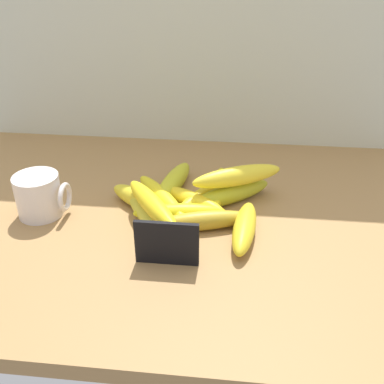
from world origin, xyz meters
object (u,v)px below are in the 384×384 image
at_px(chalkboard_sign, 167,245).
at_px(banana_0, 207,194).
at_px(banana_4, 162,197).
at_px(banana_12, 237,176).
at_px(coffee_mug, 40,195).
at_px(banana_2, 244,228).
at_px(banana_6, 140,199).
at_px(banana_11, 152,205).
at_px(banana_8, 173,182).
at_px(banana_10, 193,201).
at_px(banana_7, 203,221).
at_px(banana_9, 219,187).
at_px(banana_1, 151,218).
at_px(banana_5, 231,194).
at_px(banana_3, 179,212).

relative_size(chalkboard_sign, banana_0, 0.60).
relative_size(banana_4, banana_12, 1.04).
bearing_deg(coffee_mug, banana_2, -5.08).
height_order(banana_6, banana_11, banana_11).
bearing_deg(banana_2, chalkboard_sign, -145.17).
distance_m(banana_8, banana_10, 0.09).
distance_m(banana_7, banana_9, 0.14).
height_order(coffee_mug, banana_0, coffee_mug).
distance_m(coffee_mug, banana_4, 0.24).
bearing_deg(banana_7, banana_1, -178.69).
bearing_deg(banana_5, banana_1, -144.32).
bearing_deg(banana_4, banana_2, -29.23).
bearing_deg(banana_4, banana_0, 14.23).
bearing_deg(chalkboard_sign, banana_7, 64.54).
height_order(banana_2, banana_6, same).
bearing_deg(banana_1, banana_4, 84.95).
xyz_separation_m(banana_7, banana_9, (0.02, 0.14, -0.00)).
distance_m(banana_4, banana_6, 0.05).
height_order(chalkboard_sign, banana_0, chalkboard_sign).
xyz_separation_m(banana_3, banana_7, (0.05, -0.03, 0.00)).
relative_size(chalkboard_sign, banana_10, 0.68).
bearing_deg(banana_0, banana_4, -165.77).
distance_m(banana_9, banana_10, 0.08).
distance_m(chalkboard_sign, banana_10, 0.18).
bearing_deg(banana_8, banana_1, -98.68).
distance_m(banana_5, banana_10, 0.08).
height_order(banana_9, banana_12, banana_12).
height_order(chalkboard_sign, banana_6, chalkboard_sign).
bearing_deg(banana_5, banana_4, -169.47).
xyz_separation_m(banana_2, banana_3, (-0.13, 0.04, -0.00)).
relative_size(coffee_mug, banana_6, 0.66).
distance_m(banana_8, banana_9, 0.10).
xyz_separation_m(banana_1, banana_8, (0.02, 0.15, 0.00)).
bearing_deg(banana_1, banana_9, 48.45).
bearing_deg(banana_12, banana_8, 165.67).
distance_m(chalkboard_sign, banana_9, 0.26).
relative_size(coffee_mug, banana_10, 0.65).
distance_m(banana_8, banana_11, 0.16).
distance_m(banana_0, banana_5, 0.05).
relative_size(chalkboard_sign, coffee_mug, 1.05).
height_order(banana_2, banana_10, banana_2).
xyz_separation_m(banana_2, banana_4, (-0.17, 0.10, -0.00)).
xyz_separation_m(chalkboard_sign, banana_4, (-0.04, 0.19, -0.02)).
xyz_separation_m(coffee_mug, banana_5, (0.38, 0.09, -0.02)).
xyz_separation_m(banana_2, banana_9, (-0.06, 0.15, -0.00)).
xyz_separation_m(banana_5, banana_11, (-0.14, -0.12, 0.04)).
height_order(banana_0, banana_6, banana_6).
bearing_deg(banana_2, banana_0, 123.51).
bearing_deg(banana_7, banana_0, 90.05).
distance_m(banana_1, banana_5, 0.19).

